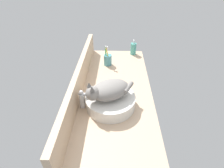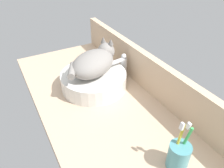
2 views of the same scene
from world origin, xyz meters
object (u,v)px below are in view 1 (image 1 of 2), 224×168
at_px(cat, 108,90).
at_px(faucet, 84,98).
at_px(soap_dispenser, 133,49).
at_px(toothbrush_cup, 108,60).
at_px(sink_basin, 110,101).

xyz_separation_m(cat, faucet, (-0.01, 0.16, -0.07)).
bearing_deg(cat, soap_dispenser, -14.94).
bearing_deg(faucet, soap_dispenser, -25.04).
bearing_deg(soap_dispenser, faucet, 154.96).
bearing_deg(faucet, toothbrush_cup, -12.37).
xyz_separation_m(faucet, soap_dispenser, (0.79, -0.37, -0.01)).
relative_size(cat, faucet, 2.22).
height_order(cat, soap_dispenser, cat).
distance_m(cat, toothbrush_cup, 0.57).
bearing_deg(soap_dispenser, toothbrush_cup, 132.78).
distance_m(soap_dispenser, toothbrush_cup, 0.34).
bearing_deg(cat, sink_basin, -56.79).
bearing_deg(soap_dispenser, sink_basin, 165.71).
bearing_deg(cat, toothbrush_cup, 3.78).
relative_size(sink_basin, cat, 1.08).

